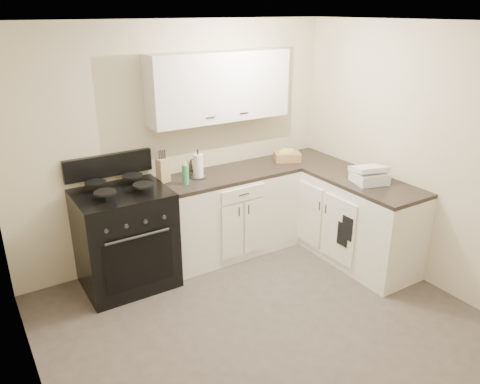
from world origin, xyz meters
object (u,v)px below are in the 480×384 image
countertop_grill (369,177)px  knife_block (163,170)px  paper_towel (198,166)px  wicker_basket (287,157)px  stove (125,241)px

countertop_grill → knife_block: bearing=163.8°
paper_towel → wicker_basket: 1.14m
paper_towel → wicker_basket: (1.14, -0.03, -0.08)m
knife_block → paper_towel: 0.37m
paper_towel → countertop_grill: 1.75m
stove → knife_block: knife_block is taller
stove → knife_block: size_ratio=4.28×
countertop_grill → paper_towel: bearing=159.4°
stove → wicker_basket: (2.00, 0.04, 0.53)m
stove → countertop_grill: size_ratio=3.37×
stove → countertop_grill: bearing=-23.6°
knife_block → stove: bearing=-175.7°
stove → paper_towel: (0.86, 0.06, 0.61)m
knife_block → wicker_basket: (1.50, -0.10, -0.07)m
stove → knife_block: 0.80m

